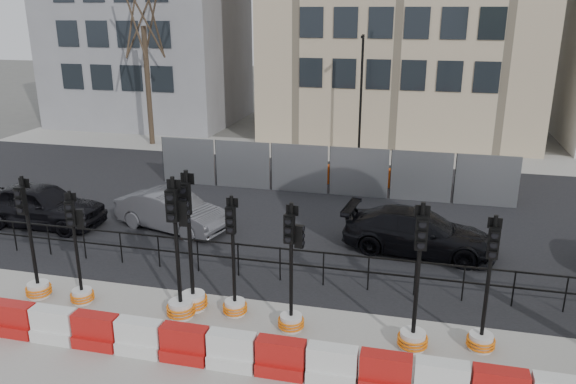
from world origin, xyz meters
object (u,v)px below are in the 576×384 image
(traffic_signal_d, at_px, (180,286))
(car_a, at_px, (41,205))
(traffic_signal_a, at_px, (36,273))
(car_c, at_px, (419,232))
(traffic_signal_h, at_px, (483,324))

(traffic_signal_d, height_order, car_a, traffic_signal_d)
(traffic_signal_a, relative_size, car_c, 0.69)
(traffic_signal_a, xyz_separation_m, car_a, (-3.15, 4.48, 0.08))
(traffic_signal_a, bearing_deg, car_a, 129.62)
(traffic_signal_h, bearing_deg, traffic_signal_a, -176.40)
(traffic_signal_h, distance_m, car_a, 14.73)
(traffic_signal_d, bearing_deg, traffic_signal_a, 174.92)
(traffic_signal_a, height_order, car_c, traffic_signal_a)
(car_a, bearing_deg, car_c, -85.76)
(traffic_signal_a, distance_m, traffic_signal_h, 10.96)
(traffic_signal_h, xyz_separation_m, car_c, (-1.46, 5.01, 0.01))
(traffic_signal_a, height_order, car_a, traffic_signal_a)
(traffic_signal_h, bearing_deg, car_c, 108.74)
(traffic_signal_h, height_order, car_c, traffic_signal_h)
(traffic_signal_d, relative_size, car_a, 0.80)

